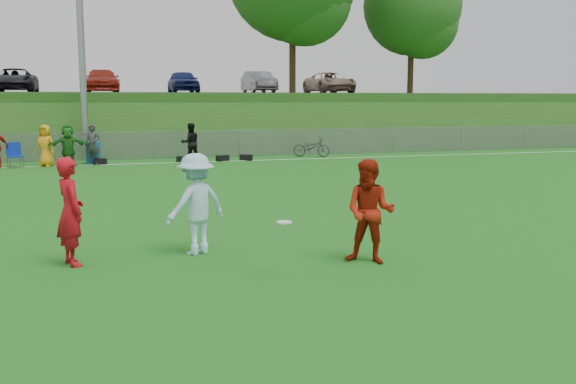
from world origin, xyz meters
name	(u,v)px	position (x,y,z in m)	size (l,w,h in m)	color
ground	(272,268)	(0.00, 0.00, 0.00)	(120.00, 120.00, 0.00)	#1A6916
sideline_far	(159,163)	(0.00, 18.00, 0.01)	(60.00, 0.10, 0.01)	white
fence	(155,145)	(0.00, 20.00, 0.65)	(58.00, 0.06, 1.30)	gray
light_pole	(80,8)	(-3.00, 20.80, 6.71)	(1.20, 0.40, 12.15)	gray
berm	(137,119)	(0.00, 31.00, 1.50)	(120.00, 18.00, 3.00)	#234B15
parking_lot	(134,94)	(0.00, 33.00, 3.05)	(120.00, 12.00, 0.10)	black
tree_green_far	(415,11)	(16.16, 25.92, 7.96)	(5.88, 5.88, 8.19)	black
car_row	(116,81)	(-1.17, 32.00, 3.82)	(32.04, 5.18, 1.44)	silver
spectator_row	(83,145)	(-3.10, 18.00, 0.85)	(8.73, 0.88, 1.69)	#B4110C
gear_bags	(189,159)	(1.30, 18.10, 0.13)	(6.87, 0.50, 0.26)	black
player_red_left	(70,211)	(-3.09, 1.18, 0.90)	(0.65, 0.43, 1.80)	red
player_red_center	(370,212)	(1.66, -0.13, 0.87)	(0.85, 0.66, 1.74)	#A31C0B
player_blue	(196,204)	(-1.00, 1.35, 0.89)	(1.15, 0.66, 1.79)	#AEDBF1
frisbee	(284,222)	(0.01, -0.68, 0.89)	(0.24, 0.24, 0.02)	silver
recycling_bin	(93,153)	(-2.70, 18.75, 0.45)	(0.61, 0.61, 0.91)	#0F4EA3
camp_chair	(15,160)	(-5.69, 17.87, 0.30)	(0.70, 0.71, 1.00)	#0E299E
bicycle	(312,147)	(7.24, 19.00, 0.46)	(0.61, 1.74, 0.92)	#302F32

